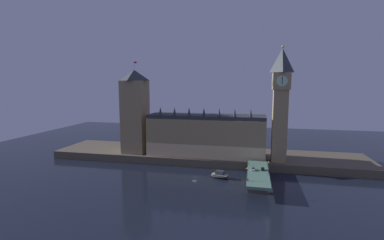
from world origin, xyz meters
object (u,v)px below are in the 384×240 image
object	(u,v)px
pedestrian_far_rail	(249,164)
street_lamp_mid	(269,166)
boat_upstream	(220,175)
car_northbound_lead	(253,169)
pedestrian_mid_walk	(268,173)
street_lamp_near	(247,172)
victoria_tower	(135,111)
clock_tower	(280,101)
pedestrian_near_rail	(248,179)
car_southbound_trail	(263,169)

from	to	relation	value
pedestrian_far_rail	street_lamp_mid	size ratio (longest dim) A/B	0.30
pedestrian_far_rail	boat_upstream	world-z (taller)	pedestrian_far_rail
car_northbound_lead	pedestrian_far_rail	distance (m)	9.54
pedestrian_mid_walk	street_lamp_mid	xyz separation A→B (m)	(0.40, 3.43, 2.95)
street_lamp_near	street_lamp_mid	world-z (taller)	street_lamp_near
victoria_tower	clock_tower	bearing A→B (deg)	-2.11
car_northbound_lead	pedestrian_near_rail	distance (m)	18.62
street_lamp_mid	pedestrian_mid_walk	bearing A→B (deg)	-96.66
pedestrian_near_rail	pedestrian_mid_walk	xyz separation A→B (m)	(10.13, 12.27, 0.00)
pedestrian_far_rail	clock_tower	bearing A→B (deg)	46.46
car_southbound_trail	street_lamp_mid	bearing A→B (deg)	-53.08
pedestrian_far_rail	street_lamp_near	world-z (taller)	street_lamp_near
car_northbound_lead	street_lamp_near	xyz separation A→B (m)	(-2.93, -17.47, 3.51)
pedestrian_near_rail	pedestrian_mid_walk	size ratio (longest dim) A/B	1.00
clock_tower	street_lamp_mid	size ratio (longest dim) A/B	11.74
car_southbound_trail	street_lamp_mid	size ratio (longest dim) A/B	0.64
boat_upstream	clock_tower	bearing A→B (deg)	35.65
victoria_tower	car_southbound_trail	world-z (taller)	victoria_tower
pedestrian_near_rail	boat_upstream	bearing A→B (deg)	126.86
car_southbound_trail	pedestrian_mid_walk	size ratio (longest dim) A/B	2.29
car_northbound_lead	boat_upstream	xyz separation A→B (m)	(-18.96, 3.46, -6.15)
clock_tower	boat_upstream	size ratio (longest dim) A/B	6.21
car_southbound_trail	street_lamp_near	xyz separation A→B (m)	(-8.00, -18.62, 3.43)
car_northbound_lead	pedestrian_mid_walk	xyz separation A→B (m)	(7.60, -6.18, 0.31)
pedestrian_near_rail	street_lamp_near	distance (m)	3.38
pedestrian_near_rail	pedestrian_far_rail	bearing A→B (deg)	90.00
car_southbound_trail	street_lamp_near	distance (m)	20.56
clock_tower	pedestrian_far_rail	xyz separation A→B (m)	(-18.07, -19.01, -35.60)
car_southbound_trail	pedestrian_near_rail	distance (m)	21.02
clock_tower	street_lamp_mid	distance (m)	45.66
street_lamp_near	car_northbound_lead	bearing A→B (deg)	80.47
victoria_tower	car_southbound_trail	bearing A→B (deg)	-19.08
victoria_tower	pedestrian_mid_walk	xyz separation A→B (m)	(91.27, -38.02, -26.94)
car_southbound_trail	pedestrian_near_rail	size ratio (longest dim) A/B	2.30
street_lamp_near	street_lamp_mid	distance (m)	18.34
pedestrian_near_rail	street_lamp_mid	bearing A→B (deg)	56.14
car_northbound_lead	pedestrian_near_rail	size ratio (longest dim) A/B	2.51
pedestrian_near_rail	boat_upstream	xyz separation A→B (m)	(-16.43, 21.91, -6.46)
pedestrian_mid_walk	boat_upstream	world-z (taller)	pedestrian_mid_walk
boat_upstream	pedestrian_far_rail	bearing A→B (deg)	19.23
car_southbound_trail	pedestrian_far_rail	size ratio (longest dim) A/B	2.15
boat_upstream	car_southbound_trail	bearing A→B (deg)	-5.49
victoria_tower	boat_upstream	size ratio (longest dim) A/B	5.57
clock_tower	victoria_tower	bearing A→B (deg)	177.89
pedestrian_mid_walk	boat_upstream	distance (m)	28.98
car_northbound_lead	street_lamp_mid	distance (m)	9.06
car_northbound_lead	street_lamp_near	bearing A→B (deg)	-99.53
car_northbound_lead	street_lamp_near	world-z (taller)	street_lamp_near
pedestrian_near_rail	pedestrian_mid_walk	bearing A→B (deg)	50.45
car_northbound_lead	clock_tower	bearing A→B (deg)	61.15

